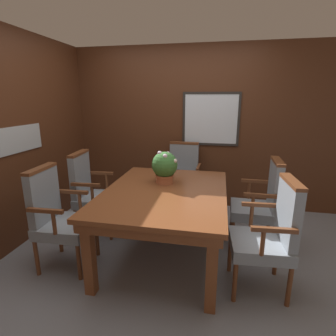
{
  "coord_description": "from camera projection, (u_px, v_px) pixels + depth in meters",
  "views": [
    {
      "loc": [
        0.63,
        -2.46,
        1.69
      ],
      "look_at": [
        0.09,
        0.22,
        0.96
      ],
      "focal_mm": 28.0,
      "sensor_mm": 36.0,
      "label": 1
    }
  ],
  "objects": [
    {
      "name": "dining_table",
      "position": [
        165.0,
        198.0,
        2.77
      ],
      "size": [
        1.26,
        1.65,
        0.76
      ],
      "color": "brown",
      "rests_on": "ground_plane"
    },
    {
      "name": "chair_right_far",
      "position": [
        261.0,
        201.0,
        2.97
      ],
      "size": [
        0.51,
        0.53,
        1.04
      ],
      "rotation": [
        0.0,
        0.0,
        -1.59
      ],
      "color": "brown",
      "rests_on": "ground_plane"
    },
    {
      "name": "chair_left_far",
      "position": [
        91.0,
        190.0,
        3.32
      ],
      "size": [
        0.54,
        0.55,
        1.04
      ],
      "rotation": [
        0.0,
        0.0,
        1.65
      ],
      "color": "brown",
      "rests_on": "ground_plane"
    },
    {
      "name": "chair_right_near",
      "position": [
        270.0,
        233.0,
        2.27
      ],
      "size": [
        0.53,
        0.55,
        1.04
      ],
      "rotation": [
        0.0,
        0.0,
        -1.5
      ],
      "color": "brown",
      "rests_on": "ground_plane"
    },
    {
      "name": "wall_back",
      "position": [
        180.0,
        128.0,
        4.1
      ],
      "size": [
        7.2,
        0.08,
        2.45
      ],
      "color": "#4C2816",
      "rests_on": "ground_plane"
    },
    {
      "name": "potted_plant",
      "position": [
        165.0,
        166.0,
        2.93
      ],
      "size": [
        0.29,
        0.3,
        0.37
      ],
      "color": "#B2603D",
      "rests_on": "dining_table"
    },
    {
      "name": "chair_left_near",
      "position": [
        57.0,
        215.0,
        2.62
      ],
      "size": [
        0.52,
        0.54,
        1.04
      ],
      "rotation": [
        0.0,
        0.0,
        1.61
      ],
      "color": "brown",
      "rests_on": "ground_plane"
    },
    {
      "name": "chair_head_far",
      "position": [
        182.0,
        175.0,
        3.96
      ],
      "size": [
        0.54,
        0.52,
        1.04
      ],
      "rotation": [
        0.0,
        0.0,
        -0.04
      ],
      "color": "brown",
      "rests_on": "ground_plane"
    },
    {
      "name": "wall_left",
      "position": [
        8.0,
        142.0,
        2.88
      ],
      "size": [
        0.08,
        7.2,
        2.45
      ],
      "color": "#4C2816",
      "rests_on": "ground_plane"
    },
    {
      "name": "ground_plane",
      "position": [
        156.0,
        256.0,
        2.89
      ],
      "size": [
        14.0,
        14.0,
        0.0
      ],
      "primitive_type": "plane",
      "color": "gray"
    }
  ]
}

